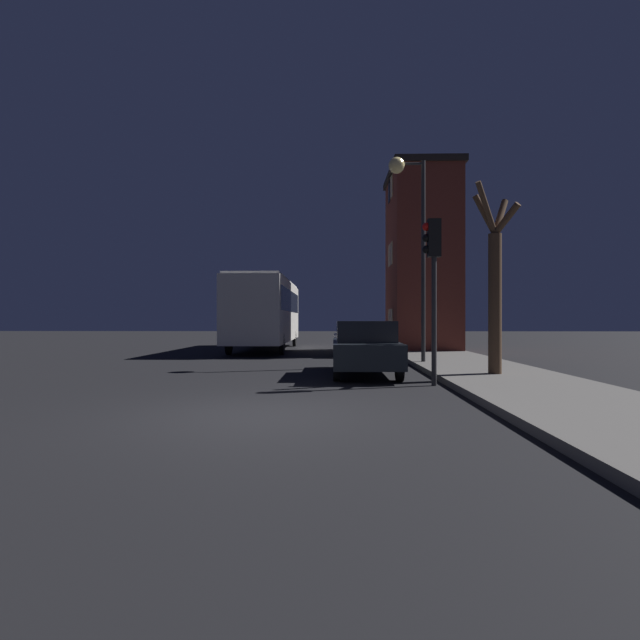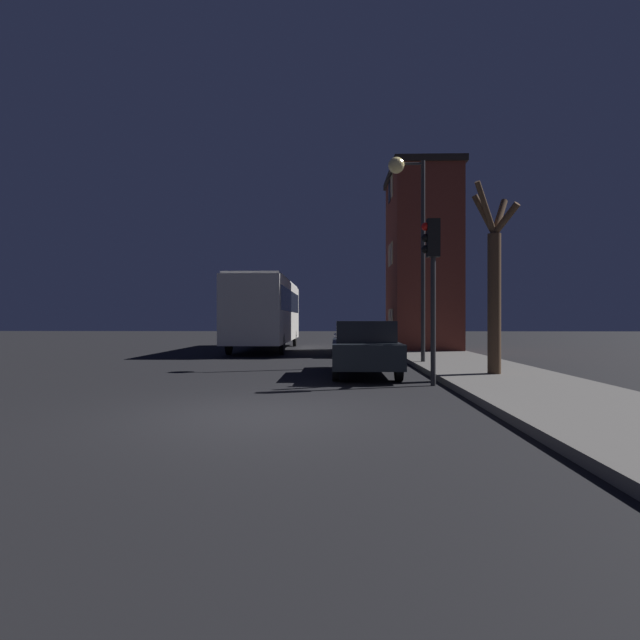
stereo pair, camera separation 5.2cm
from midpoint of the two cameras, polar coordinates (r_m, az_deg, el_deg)
The scene contains 9 objects.
ground_plane at distance 8.44m, azimuth -7.09°, elevation -10.67°, with size 120.00×120.00×0.00m, color black.
sidewalk at distance 9.39m, azimuth 29.37°, elevation -9.10°, with size 3.36×60.00×0.16m.
brick_building at distance 25.60m, azimuth 11.45°, elevation 6.84°, with size 3.30×5.25×8.86m.
streetlamp at distance 17.54m, azimuth 10.00°, elevation 12.60°, with size 1.24×0.55×6.92m.
traffic_light at distance 12.19m, azimuth 12.64°, elevation 6.08°, with size 0.43×0.24×3.96m.
bare_tree at distance 13.86m, azimuth 19.22°, elevation 4.21°, with size 1.23×1.24×4.94m.
bus at distance 26.08m, azimuth -6.24°, elevation 1.30°, with size 2.61×10.91×3.61m.
car_near_lane at distance 14.23m, azimuth 5.00°, elevation -3.07°, with size 1.78×4.74×1.53m.
car_mid_lane at distance 22.38m, azimuth 3.86°, elevation -2.04°, with size 1.79×4.37×1.44m.
Camera 1 is at (1.22, -8.20, 1.57)m, focal length 28.00 mm.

